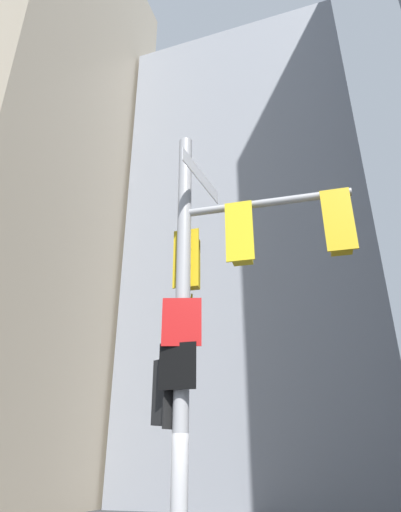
{
  "coord_description": "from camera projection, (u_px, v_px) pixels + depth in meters",
  "views": [
    {
      "loc": [
        2.56,
        -6.58,
        2.08
      ],
      "look_at": [
        0.28,
        0.09,
        5.43
      ],
      "focal_mm": 30.85,
      "sensor_mm": 36.0,
      "label": 1
    }
  ],
  "objects": [
    {
      "name": "building_mid_block",
      "position": [
        261.0,
        259.0,
        33.41
      ],
      "size": [
        15.2,
        15.2,
        32.41
      ],
      "primitive_type": "cube",
      "color": "#9399A3",
      "rests_on": "ground"
    },
    {
      "name": "signal_pole_assembly",
      "position": [
        204.0,
        310.0,
        7.67
      ],
      "size": [
        4.06,
        3.12,
        8.01
      ],
      "color": "#B2B2B5",
      "rests_on": "ground"
    },
    {
      "name": "building_tower_left",
      "position": [
        2.0,
        164.0,
        29.68
      ],
      "size": [
        14.63,
        14.63,
        40.87
      ],
      "primitive_type": "cube",
      "color": "tan",
      "rests_on": "ground"
    }
  ]
}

